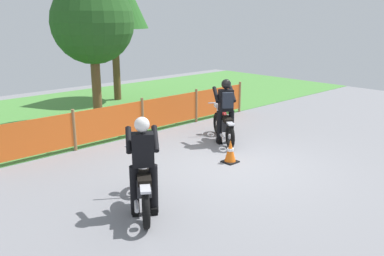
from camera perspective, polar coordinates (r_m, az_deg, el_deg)
name	(u,v)px	position (r m, az deg, el deg)	size (l,w,h in m)	color
ground	(233,166)	(9.33, 5.74, -5.22)	(24.00, 24.00, 0.02)	gray
grass_verge	(77,112)	(14.91, -15.67, 2.20)	(24.00, 7.72, 0.01)	#4C8C3D
barrier_fence	(142,116)	(11.57, -6.89, 1.68)	(8.40, 0.08, 1.05)	olive
tree_leftmost	(93,23)	(12.79, -13.64, 13.97)	(2.45, 2.45, 4.28)	brown
motorcycle_lead	(143,183)	(7.20, -6.77, -7.52)	(1.23, 1.76, 0.97)	black
motorcycle_trailing	(223,124)	(10.99, 4.35, 0.55)	(1.16, 1.72, 0.94)	black
rider_lead	(143,162)	(6.85, -6.79, -4.72)	(0.72, 0.73, 1.69)	black
rider_trailing	(226,108)	(10.67, 4.70, 2.84)	(0.72, 0.79, 1.69)	black
traffic_cone	(230,151)	(9.42, 5.34, -3.26)	(0.32, 0.32, 0.53)	black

